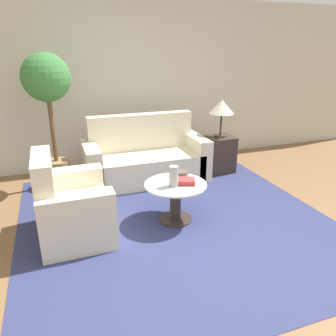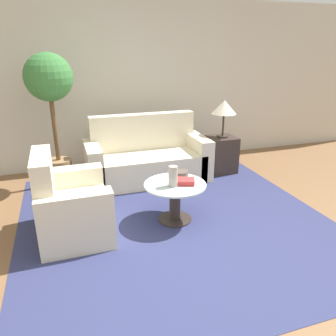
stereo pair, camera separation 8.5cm
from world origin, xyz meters
name	(u,v)px [view 2 (the right image)]	position (x,y,z in m)	size (l,w,h in m)	color
ground_plane	(204,262)	(0.00, 0.00, 0.00)	(14.00, 14.00, 0.00)	brown
wall_back	(130,85)	(0.00, 3.01, 1.30)	(10.00, 0.06, 2.60)	beige
rug	(175,219)	(0.01, 0.83, 0.00)	(3.43, 3.50, 0.01)	navy
sofa_main	(147,159)	(0.04, 2.17, 0.30)	(1.77, 0.77, 0.95)	beige
armchair	(68,208)	(-1.14, 0.90, 0.30)	(0.71, 0.93, 0.91)	beige
coffee_table	(175,197)	(0.01, 0.83, 0.29)	(0.70, 0.70, 0.45)	#332823
side_table	(221,154)	(1.23, 2.10, 0.28)	(0.41, 0.41, 0.57)	#332823
table_lamp	(224,108)	(1.23, 2.10, 1.01)	(0.37, 0.37, 0.56)	#332823
potted_plant	(50,94)	(-1.21, 2.33, 1.30)	(0.62, 0.62, 1.82)	#93704C
vase	(173,176)	(-0.03, 0.78, 0.57)	(0.10, 0.10, 0.23)	#9E998E
bowl	(181,173)	(0.16, 1.04, 0.48)	(0.17, 0.17, 0.06)	brown
book_stack	(184,181)	(0.10, 0.81, 0.48)	(0.27, 0.23, 0.05)	#BC3333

